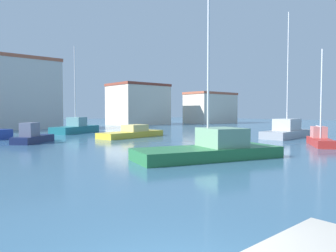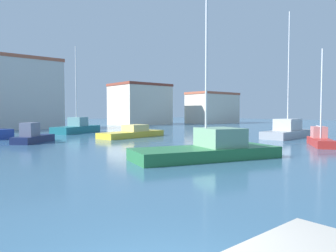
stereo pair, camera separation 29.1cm
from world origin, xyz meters
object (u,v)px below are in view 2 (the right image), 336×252
sailboat_teal_inner_mooring (77,127)px  motorboat_yellow_mid_harbor (133,133)px  sailboat_red_behind_lamppost (320,138)px  sailboat_green_outer_mooring (210,148)px  motorboat_navy_distant_east (33,136)px  sailboat_grey_far_left (288,130)px

sailboat_teal_inner_mooring → motorboat_yellow_mid_harbor: sailboat_teal_inner_mooring is taller
sailboat_red_behind_lamppost → motorboat_yellow_mid_harbor: (-6.47, 16.19, -0.13)m
sailboat_green_outer_mooring → sailboat_red_behind_lamppost: sailboat_green_outer_mooring is taller
motorboat_navy_distant_east → sailboat_grey_far_left: size_ratio=0.34×
sailboat_grey_far_left → sailboat_red_behind_lamppost: sailboat_grey_far_left is taller
sailboat_green_outer_mooring → motorboat_navy_distant_east: size_ratio=2.72×
sailboat_teal_inner_mooring → sailboat_green_outer_mooring: (-3.36, -24.98, -0.07)m
sailboat_teal_inner_mooring → sailboat_green_outer_mooring: 25.20m
sailboat_grey_far_left → motorboat_yellow_mid_harbor: size_ratio=1.57×
motorboat_navy_distant_east → sailboat_grey_far_left: 24.11m
motorboat_yellow_mid_harbor → sailboat_teal_inner_mooring: bearing=99.7°
motorboat_navy_distant_east → motorboat_yellow_mid_harbor: (9.74, -0.67, -0.11)m
motorboat_navy_distant_east → sailboat_red_behind_lamppost: (16.21, -16.86, 0.01)m
sailboat_grey_far_left → motorboat_yellow_mid_harbor: 15.73m
sailboat_green_outer_mooring → sailboat_grey_far_left: size_ratio=0.94×
sailboat_grey_far_left → sailboat_green_outer_mooring: bearing=-165.0°
motorboat_yellow_mid_harbor → motorboat_navy_distant_east: bearing=176.1°
sailboat_teal_inner_mooring → motorboat_yellow_mid_harbor: bearing=-80.3°
sailboat_green_outer_mooring → motorboat_navy_distant_east: bearing=106.5°
sailboat_green_outer_mooring → sailboat_teal_inner_mooring: bearing=82.3°
sailboat_teal_inner_mooring → motorboat_yellow_mid_harbor: (1.67, -9.82, -0.22)m
sailboat_green_outer_mooring → motorboat_navy_distant_east: 16.51m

